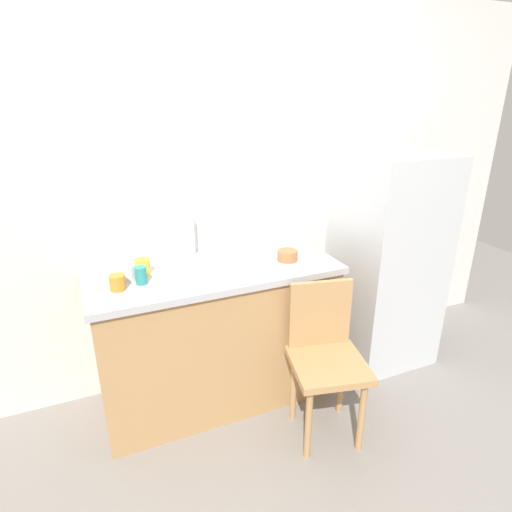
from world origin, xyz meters
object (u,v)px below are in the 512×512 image
(cup_yellow, at_px, (143,266))
(cup_orange, at_px, (117,282))
(chair, at_px, (325,354))
(cup_teal, at_px, (141,275))
(dish_tray, at_px, (205,267))
(cup_white, at_px, (128,273))
(refrigerator, at_px, (386,260))
(terracotta_bowl, at_px, (288,255))

(cup_yellow, height_order, cup_orange, cup_yellow)
(cup_yellow, bearing_deg, chair, -34.19)
(cup_yellow, bearing_deg, cup_orange, -134.85)
(cup_orange, relative_size, cup_teal, 0.84)
(dish_tray, height_order, cup_white, cup_white)
(cup_yellow, relative_size, cup_white, 1.02)
(refrigerator, relative_size, cup_white, 17.34)
(cup_orange, bearing_deg, cup_white, 57.06)
(dish_tray, xyz_separation_m, cup_yellow, (-0.34, 0.10, 0.02))
(refrigerator, distance_m, cup_yellow, 1.68)
(refrigerator, relative_size, cup_orange, 18.50)
(terracotta_bowl, bearing_deg, cup_yellow, 170.57)
(dish_tray, height_order, terracotta_bowl, terracotta_bowl)
(terracotta_bowl, distance_m, cup_teal, 0.87)
(cup_teal, xyz_separation_m, cup_white, (-0.06, 0.08, -0.01))
(refrigerator, xyz_separation_m, cup_orange, (-1.82, -0.08, 0.19))
(cup_white, bearing_deg, terracotta_bowl, -5.38)
(chair, bearing_deg, refrigerator, 45.20)
(cup_yellow, bearing_deg, cup_white, -149.15)
(dish_tray, relative_size, terracotta_bowl, 2.26)
(refrigerator, relative_size, chair, 1.69)
(dish_tray, height_order, cup_teal, cup_teal)
(cup_teal, bearing_deg, cup_orange, -168.88)
(cup_orange, xyz_separation_m, cup_white, (0.07, 0.10, 0.00))
(cup_teal, bearing_deg, terracotta_bowl, -0.63)
(chair, xyz_separation_m, dish_tray, (-0.53, 0.49, 0.43))
(refrigerator, xyz_separation_m, cup_yellow, (-1.66, 0.08, 0.20))
(cup_orange, bearing_deg, refrigerator, 2.41)
(refrigerator, bearing_deg, chair, -147.52)
(chair, xyz_separation_m, cup_teal, (-0.89, 0.46, 0.45))
(refrigerator, distance_m, cup_orange, 1.83)
(refrigerator, relative_size, cup_yellow, 16.93)
(refrigerator, height_order, dish_tray, refrigerator)
(cup_orange, relative_size, cup_white, 0.94)
(dish_tray, height_order, cup_orange, cup_orange)
(terracotta_bowl, height_order, cup_orange, cup_orange)
(terracotta_bowl, xyz_separation_m, cup_teal, (-0.87, 0.01, 0.02))
(chair, distance_m, cup_white, 1.18)
(dish_tray, relative_size, cup_teal, 2.89)
(dish_tray, relative_size, cup_orange, 3.45)
(cup_white, bearing_deg, chair, -29.31)
(terracotta_bowl, distance_m, cup_yellow, 0.86)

